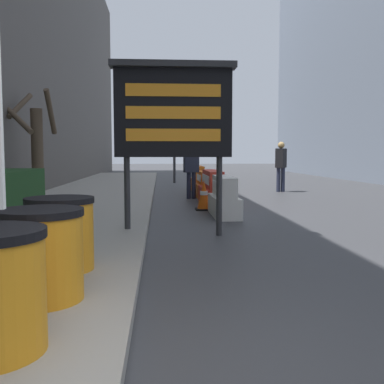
% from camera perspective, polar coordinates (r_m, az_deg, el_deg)
% --- Properties ---
extents(bare_tree, '(1.24, 1.61, 2.94)m').
position_cam_1_polar(bare_tree, '(12.64, -19.23, 5.66)').
color(bare_tree, '#4C3D2D').
rests_on(bare_tree, sidewalk_left).
extents(barrel_drum_middle, '(0.73, 0.73, 0.78)m').
position_cam_1_polar(barrel_drum_middle, '(4.06, -18.66, -7.53)').
color(barrel_drum_middle, orange).
rests_on(barrel_drum_middle, sidewalk_left).
extents(barrel_drum_back, '(0.73, 0.73, 0.78)m').
position_cam_1_polar(barrel_drum_back, '(5.05, -16.40, -5.07)').
color(barrel_drum_back, orange).
rests_on(barrel_drum_back, sidewalk_left).
extents(message_board, '(2.04, 0.36, 2.86)m').
position_cam_1_polar(message_board, '(7.50, -2.40, 10.12)').
color(message_board, '#28282B').
rests_on(message_board, ground_plane).
extents(jersey_barrier_white, '(0.54, 1.75, 0.88)m').
position_cam_1_polar(jersey_barrier_white, '(10.00, 4.09, -0.83)').
color(jersey_barrier_white, silver).
rests_on(jersey_barrier_white, ground_plane).
extents(jersey_barrier_red_striped, '(0.60, 2.04, 0.93)m').
position_cam_1_polar(jersey_barrier_red_striped, '(12.19, 2.61, 0.30)').
color(jersey_barrier_red_striped, red).
rests_on(jersey_barrier_red_striped, ground_plane).
extents(jersey_barrier_orange_far, '(0.55, 1.64, 0.82)m').
position_cam_1_polar(jersey_barrier_orange_far, '(14.47, 1.55, 0.83)').
color(jersey_barrier_orange_far, orange).
rests_on(jersey_barrier_orange_far, ground_plane).
extents(jersey_barrier_orange_near, '(0.50, 1.67, 0.93)m').
position_cam_1_polar(jersey_barrier_orange_near, '(16.65, 0.81, 1.53)').
color(jersey_barrier_orange_near, orange).
rests_on(jersey_barrier_orange_near, ground_plane).
extents(traffic_cone_near, '(0.41, 0.41, 0.73)m').
position_cam_1_polar(traffic_cone_near, '(11.01, 1.52, -0.44)').
color(traffic_cone_near, black).
rests_on(traffic_cone_near, ground_plane).
extents(traffic_light_near_curb, '(0.28, 0.45, 4.39)m').
position_cam_1_polar(traffic_light_near_curb, '(21.32, -2.26, 9.67)').
color(traffic_light_near_curb, '#2D2D30').
rests_on(traffic_light_near_curb, ground_plane).
extents(pedestrian_worker, '(0.48, 0.34, 1.67)m').
position_cam_1_polar(pedestrian_worker, '(13.76, -0.10, 3.25)').
color(pedestrian_worker, '#23283D').
rests_on(pedestrian_worker, ground_plane).
extents(pedestrian_passerby, '(0.50, 0.55, 1.81)m').
position_cam_1_polar(pedestrian_passerby, '(16.61, 11.23, 3.71)').
color(pedestrian_passerby, '#23283D').
rests_on(pedestrian_passerby, ground_plane).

